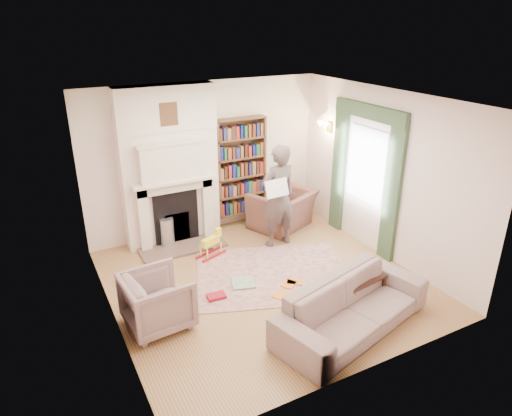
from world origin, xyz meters
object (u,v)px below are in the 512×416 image
paraffin_heater (167,233)px  bookcase (240,167)px  armchair_left (158,301)px  rocking_horse (211,244)px  sofa (352,307)px  coffee_table (358,289)px  armchair_reading (282,209)px  man_reading (278,196)px

paraffin_heater → bookcase: bearing=10.6°
armchair_left → rocking_horse: size_ratio=1.56×
sofa → rocking_horse: 2.83m
coffee_table → paraffin_heater: 3.50m
rocking_horse → bookcase: bearing=22.8°
armchair_reading → rocking_horse: 1.76m
rocking_horse → sofa: bearing=-92.0°
bookcase → armchair_left: bookcase is taller
bookcase → sofa: size_ratio=0.81×
armchair_reading → man_reading: bearing=30.3°
coffee_table → rocking_horse: 2.63m
paraffin_heater → rocking_horse: paraffin_heater is taller
armchair_reading → man_reading: 0.94m
bookcase → coffee_table: 3.40m
bookcase → coffee_table: bookcase is taller
bookcase → armchair_reading: 1.15m
man_reading → coffee_table: 2.25m
bookcase → man_reading: 1.16m
rocking_horse → coffee_table: bearing=-80.0°
man_reading → coffee_table: bearing=87.8°
bookcase → sofa: 3.77m
man_reading → bookcase: bearing=-84.9°
armchair_left → man_reading: 2.94m
armchair_left → sofa: size_ratio=0.36×
man_reading → rocking_horse: man_reading is taller
bookcase → rocking_horse: bookcase is taller
armchair_reading → sofa: (-0.81, -3.15, -0.03)m
man_reading → armchair_left: bearing=22.4°
armchair_reading → man_reading: size_ratio=0.61×
coffee_table → rocking_horse: size_ratio=1.31×
armchair_reading → paraffin_heater: 2.25m
coffee_table → rocking_horse: rocking_horse is taller
armchair_left → man_reading: man_reading is taller
bookcase → man_reading: bookcase is taller
bookcase → paraffin_heater: size_ratio=3.36×
coffee_table → armchair_reading: bearing=73.8°
sofa → rocking_horse: bearing=93.5°
armchair_left → coffee_table: armchair_left is taller
bookcase → man_reading: bearing=-80.7°
paraffin_heater → armchair_reading: bearing=-5.6°
man_reading → sofa: bearing=77.7°
armchair_reading → paraffin_heater: bearing=-28.5°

